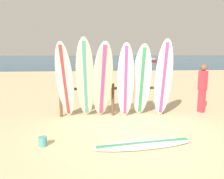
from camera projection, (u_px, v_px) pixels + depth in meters
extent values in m
plane|color=#D3BC8C|center=(142.00, 138.00, 5.26)|extent=(120.00, 120.00, 0.00)
cube|color=navy|center=(96.00, 58.00, 62.19)|extent=(120.00, 80.00, 0.01)
cylinder|color=brown|center=(61.00, 101.00, 6.89)|extent=(0.09, 0.09, 1.01)
cylinder|color=brown|center=(113.00, 100.00, 7.03)|extent=(0.09, 0.09, 1.01)
cylinder|color=brown|center=(163.00, 99.00, 7.18)|extent=(0.09, 0.09, 1.01)
cylinder|color=brown|center=(113.00, 88.00, 6.97)|extent=(3.31, 0.08, 0.08)
ellipsoid|color=silver|center=(65.00, 81.00, 6.54)|extent=(0.62, 0.85, 2.28)
cube|color=#B73338|center=(65.00, 81.00, 6.54)|extent=(0.21, 0.74, 2.10)
ellipsoid|color=beige|center=(85.00, 80.00, 6.45)|extent=(0.55, 1.08, 2.39)
cube|color=teal|center=(85.00, 80.00, 6.45)|extent=(0.12, 0.99, 2.20)
ellipsoid|color=beige|center=(103.00, 81.00, 6.48)|extent=(0.68, 1.10, 2.28)
cube|color=#A53F8C|center=(103.00, 81.00, 6.48)|extent=(0.20, 0.98, 2.10)
ellipsoid|color=silver|center=(126.00, 81.00, 6.60)|extent=(0.54, 0.62, 2.25)
cube|color=#A53F8C|center=(126.00, 81.00, 6.60)|extent=(0.13, 0.55, 2.07)
ellipsoid|color=white|center=(142.00, 81.00, 6.76)|extent=(0.60, 0.81, 2.22)
cube|color=#388C59|center=(142.00, 81.00, 6.76)|extent=(0.14, 0.74, 2.05)
ellipsoid|color=white|center=(164.00, 79.00, 6.71)|extent=(0.55, 0.66, 2.36)
cube|color=#A53F8C|center=(164.00, 79.00, 6.71)|extent=(0.12, 0.60, 2.17)
ellipsoid|color=white|center=(144.00, 144.00, 4.83)|extent=(2.29, 0.83, 0.07)
cube|color=#388C59|center=(144.00, 144.00, 4.83)|extent=(2.05, 0.37, 0.08)
cube|color=#D8333F|center=(201.00, 101.00, 7.43)|extent=(0.21, 0.25, 0.75)
cube|color=#D8333F|center=(203.00, 80.00, 7.32)|extent=(0.25, 0.30, 0.63)
sphere|color=brown|center=(204.00, 67.00, 7.24)|extent=(0.22, 0.22, 0.22)
cube|color=#B22D28|center=(152.00, 61.00, 42.74)|extent=(2.58, 2.01, 0.35)
cube|color=silver|center=(152.00, 59.00, 42.68)|extent=(1.09, 1.02, 0.36)
cylinder|color=teal|center=(43.00, 141.00, 4.80)|extent=(0.18, 0.18, 0.20)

